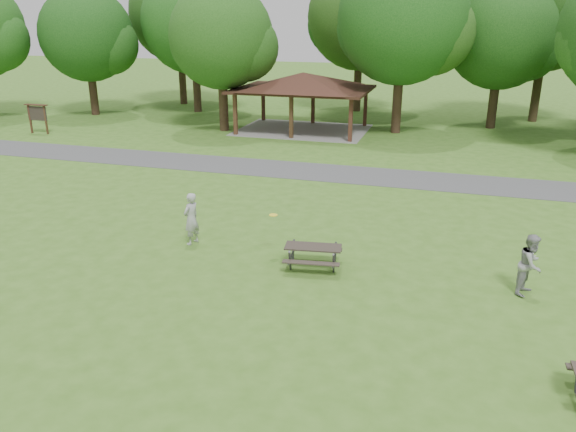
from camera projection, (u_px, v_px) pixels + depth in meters
The scene contains 16 objects.
ground at pixel (207, 308), 14.65m from camera, with size 160.00×160.00×0.00m, color #3D6C1E.
asphalt_path at pixel (328, 173), 27.27m from camera, with size 120.00×3.20×0.02m, color #464649.
pavilion at pixel (303, 83), 36.34m from camera, with size 8.60×7.01×3.76m.
notice_board at pixel (37, 113), 35.86m from camera, with size 1.60×0.30×1.88m.
tree_row_b at pixel (88, 38), 41.42m from camera, with size 7.14×6.80×9.28m.
tree_row_c at pixel (195, 25), 42.38m from camera, with size 8.19×7.80×10.67m.
tree_row_d at pixel (222, 40), 35.43m from camera, with size 6.93×6.60×9.27m.
tree_row_e at pixel (404, 23), 34.35m from camera, with size 8.40×8.00×11.02m.
tree_row_f at pixel (502, 38), 36.20m from camera, with size 7.35×7.00×9.55m.
tree_deep_a at pixel (180, 16), 46.15m from camera, with size 8.40×8.00×11.38m.
tree_deep_b at pixel (362, 20), 42.61m from camera, with size 8.40×8.00×11.13m.
tree_deep_c at pixel (550, 12), 37.99m from camera, with size 8.82×8.40×11.90m.
picnic_table_middle at pixel (313, 251), 16.84m from camera, with size 1.86×1.57×0.73m.
frisbee_in_flight at pixel (273, 215), 17.42m from camera, with size 0.29×0.29×0.02m.
frisbee_thrower at pixel (191, 219), 18.52m from camera, with size 0.65×0.42×1.77m, color #A4A4A6.
frisbee_catcher at pixel (531, 265), 15.18m from camera, with size 0.84×0.65×1.72m, color gray.
Camera 1 is at (5.76, -11.81, 7.22)m, focal length 35.00 mm.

